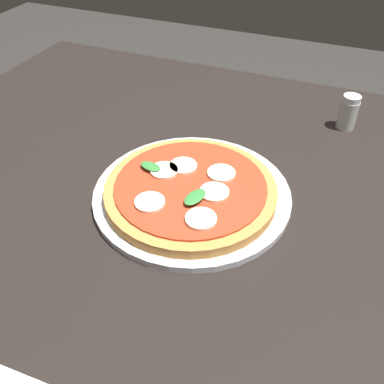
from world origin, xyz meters
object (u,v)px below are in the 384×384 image
at_px(dining_table, 198,260).
at_px(serving_tray, 192,194).
at_px(pepper_shaker, 348,112).
at_px(pizza, 190,189).

bearing_deg(dining_table, serving_tray, -57.19).
bearing_deg(pepper_shaker, serving_tray, 57.01).
xyz_separation_m(dining_table, pizza, (0.03, -0.04, 0.12)).
bearing_deg(pizza, dining_table, 127.48).
xyz_separation_m(pizza, pepper_shaker, (-0.21, -0.34, 0.01)).
bearing_deg(pepper_shaker, dining_table, 64.58).
distance_m(dining_table, pepper_shaker, 0.44).
xyz_separation_m(dining_table, pepper_shaker, (-0.18, -0.38, 0.13)).
bearing_deg(dining_table, pizza, -52.52).
height_order(dining_table, serving_tray, serving_tray).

